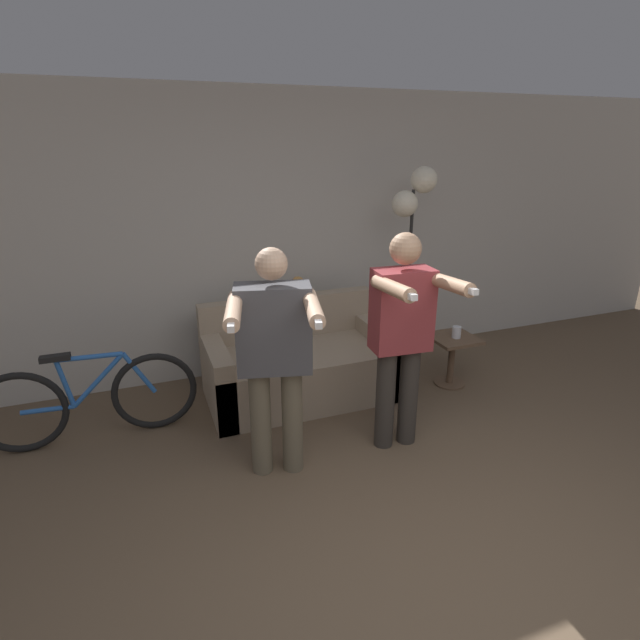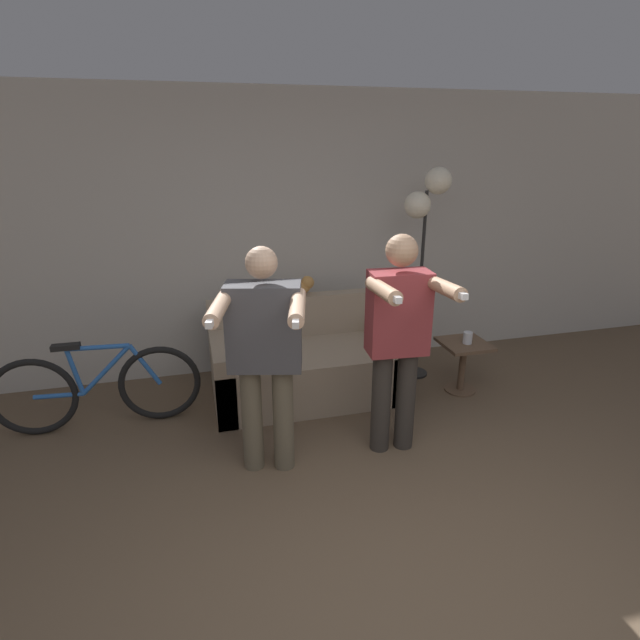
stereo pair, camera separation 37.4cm
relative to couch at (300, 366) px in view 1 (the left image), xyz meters
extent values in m
plane|color=brown|center=(0.02, -2.44, -0.28)|extent=(16.00, 16.00, 0.00)
cube|color=beige|center=(0.02, 0.71, 1.02)|extent=(10.00, 0.05, 2.60)
cube|color=tan|center=(0.00, -0.03, -0.05)|extent=(1.61, 0.84, 0.45)
cube|color=tan|center=(0.00, 0.32, 0.36)|extent=(1.61, 0.14, 0.38)
cube|color=tan|center=(-0.73, -0.03, 0.02)|extent=(0.16, 0.84, 0.59)
cube|color=tan|center=(0.73, -0.03, 0.02)|extent=(0.16, 0.84, 0.59)
cylinder|color=#6B604C|center=(-0.59, -0.94, 0.10)|extent=(0.14, 0.14, 0.76)
cylinder|color=#6B604C|center=(-0.38, -0.99, 0.10)|extent=(0.14, 0.14, 0.76)
cube|color=#4C4C51|center=(-0.49, -0.97, 0.76)|extent=(0.51, 0.33, 0.57)
sphere|color=#D8AD8C|center=(-0.49, -0.97, 1.17)|extent=(0.20, 0.20, 0.20)
cylinder|color=#D8AD8C|center=(-0.76, -1.16, 0.98)|extent=(0.21, 0.51, 0.09)
cube|color=white|center=(-0.83, -1.40, 0.98)|extent=(0.06, 0.13, 0.04)
cylinder|color=#D8AD8C|center=(-0.33, -1.26, 0.98)|extent=(0.21, 0.51, 0.09)
cube|color=white|center=(-0.39, -1.51, 0.98)|extent=(0.06, 0.13, 0.04)
cylinder|color=#38332D|center=(0.33, -0.96, 0.10)|extent=(0.14, 0.14, 0.77)
cylinder|color=#38332D|center=(0.52, -0.98, 0.10)|extent=(0.14, 0.14, 0.77)
cube|color=#9E383D|center=(0.43, -0.97, 0.77)|extent=(0.42, 0.25, 0.57)
sphere|color=tan|center=(0.43, -0.97, 1.20)|extent=(0.21, 0.21, 0.21)
cylinder|color=tan|center=(0.21, -1.20, 1.02)|extent=(0.13, 0.51, 0.14)
cube|color=white|center=(0.19, -1.45, 1.04)|extent=(0.05, 0.13, 0.05)
cylinder|color=tan|center=(0.60, -1.23, 1.02)|extent=(0.13, 0.51, 0.14)
cube|color=white|center=(0.58, -1.48, 1.04)|extent=(0.05, 0.13, 0.05)
ellipsoid|color=tan|center=(-0.02, 0.32, 0.61)|extent=(0.28, 0.14, 0.13)
sphere|color=tan|center=(0.10, 0.32, 0.66)|extent=(0.12, 0.12, 0.12)
ellipsoid|color=tan|center=(-0.17, 0.34, 0.57)|extent=(0.15, 0.04, 0.04)
cone|color=tan|center=(0.08, 0.30, 0.71)|extent=(0.04, 0.04, 0.03)
cone|color=tan|center=(0.08, 0.34, 0.71)|extent=(0.04, 0.04, 0.03)
cylinder|color=black|center=(1.12, 0.12, -0.27)|extent=(0.25, 0.25, 0.02)
cylinder|color=black|center=(1.12, 0.12, 0.59)|extent=(0.03, 0.03, 1.74)
sphere|color=white|center=(1.22, 0.12, 1.54)|extent=(0.23, 0.23, 0.23)
sphere|color=white|center=(1.04, 0.12, 1.34)|extent=(0.23, 0.23, 0.23)
cylinder|color=brown|center=(1.38, -0.30, -0.27)|extent=(0.28, 0.28, 0.02)
cylinder|color=brown|center=(1.38, -0.30, -0.06)|extent=(0.06, 0.06, 0.44)
cube|color=brown|center=(1.38, -0.30, 0.18)|extent=(0.40, 0.40, 0.03)
cylinder|color=silver|center=(1.39, -0.32, 0.24)|extent=(0.08, 0.08, 0.10)
torus|color=black|center=(-1.22, -0.12, 0.04)|extent=(0.63, 0.05, 0.63)
torus|color=black|center=(-2.14, -0.12, 0.04)|extent=(0.63, 0.05, 0.63)
cylinder|color=blue|center=(-1.60, -0.12, 0.20)|extent=(0.41, 0.04, 0.39)
cylinder|color=blue|center=(-1.83, -0.12, 0.21)|extent=(0.10, 0.04, 0.39)
cylinder|color=blue|center=(-1.64, -0.12, 0.39)|extent=(0.45, 0.04, 0.05)
cylinder|color=blue|center=(-1.97, -0.12, 0.03)|extent=(0.35, 0.04, 0.05)
cylinder|color=blue|center=(-1.32, -0.12, 0.21)|extent=(0.22, 0.04, 0.37)
cube|color=black|center=(-1.86, -0.12, 0.42)|extent=(0.20, 0.07, 0.04)
camera|label=1|loc=(-1.25, -3.80, 1.87)|focal=28.00mm
camera|label=2|loc=(-0.89, -3.91, 1.87)|focal=28.00mm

